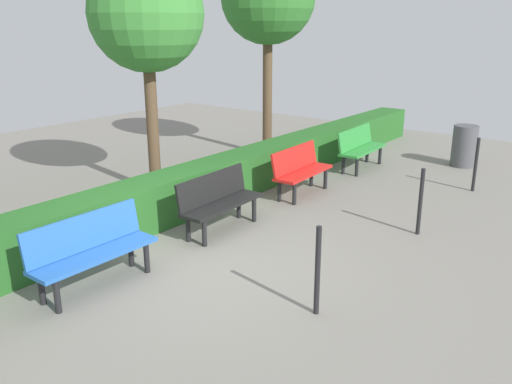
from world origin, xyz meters
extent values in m
plane|color=gray|center=(0.00, 0.00, 0.00)|extent=(20.60, 20.60, 0.00)
cube|color=#2D8C38|center=(-5.51, -0.54, 0.41)|extent=(1.52, 0.49, 0.05)
cube|color=#2D8C38|center=(-5.50, -0.73, 0.65)|extent=(1.50, 0.19, 0.42)
cylinder|color=black|center=(-6.12, -0.42, 0.20)|extent=(0.07, 0.07, 0.39)
cylinder|color=black|center=(-6.10, -0.72, 0.20)|extent=(0.07, 0.07, 0.39)
cylinder|color=black|center=(-4.92, -0.36, 0.20)|extent=(0.07, 0.07, 0.39)
cylinder|color=black|center=(-4.91, -0.66, 0.20)|extent=(0.07, 0.07, 0.39)
cube|color=red|center=(-3.23, -0.56, 0.41)|extent=(1.44, 0.49, 0.05)
cube|color=red|center=(-3.22, -0.75, 0.65)|extent=(1.43, 0.19, 0.42)
cylinder|color=black|center=(-3.80, -0.43, 0.20)|extent=(0.07, 0.07, 0.39)
cylinder|color=black|center=(-3.78, -0.73, 0.20)|extent=(0.07, 0.07, 0.39)
cylinder|color=black|center=(-2.67, -0.38, 0.20)|extent=(0.07, 0.07, 0.39)
cylinder|color=black|center=(-2.66, -0.68, 0.20)|extent=(0.07, 0.07, 0.39)
cube|color=black|center=(-1.01, -0.55, 0.41)|extent=(1.51, 0.48, 0.05)
cube|color=black|center=(-1.00, -0.74, 0.65)|extent=(1.50, 0.16, 0.42)
cylinder|color=black|center=(-1.61, -0.43, 0.20)|extent=(0.07, 0.07, 0.39)
cylinder|color=black|center=(-1.60, -0.73, 0.20)|extent=(0.07, 0.07, 0.39)
cylinder|color=black|center=(-0.42, -0.38, 0.20)|extent=(0.07, 0.07, 0.39)
cylinder|color=black|center=(-0.40, -0.68, 0.20)|extent=(0.07, 0.07, 0.39)
cube|color=blue|center=(1.25, -0.54, 0.41)|extent=(1.55, 0.43, 0.05)
cube|color=blue|center=(1.25, -0.73, 0.65)|extent=(1.55, 0.12, 0.42)
cylinder|color=black|center=(0.63, -0.39, 0.20)|extent=(0.07, 0.07, 0.39)
cylinder|color=black|center=(0.62, -0.69, 0.20)|extent=(0.07, 0.07, 0.39)
cylinder|color=black|center=(1.87, -0.40, 0.20)|extent=(0.07, 0.07, 0.39)
cylinder|color=black|center=(1.87, -0.70, 0.20)|extent=(0.07, 0.07, 0.39)
cube|color=#266023|center=(-1.01, -1.56, 0.36)|extent=(16.60, 0.67, 0.73)
cylinder|color=brown|center=(-5.33, -2.91, 1.45)|extent=(0.21, 0.21, 2.90)
cylinder|color=brown|center=(-1.75, -2.82, 1.27)|extent=(0.21, 0.21, 2.54)
sphere|color=#3D8C38|center=(-1.75, -2.82, 3.12)|extent=(1.95, 1.95, 1.95)
cylinder|color=black|center=(-5.33, 1.81, 0.50)|extent=(0.06, 0.06, 1.00)
cylinder|color=black|center=(-2.66, 1.81, 0.50)|extent=(0.06, 0.06, 1.00)
cylinder|color=black|center=(0.20, 1.81, 0.50)|extent=(0.06, 0.06, 1.00)
cylinder|color=#4C4C51|center=(-7.05, 1.08, 0.44)|extent=(0.51, 0.51, 0.88)
camera|label=1|loc=(4.69, 4.43, 3.00)|focal=38.01mm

